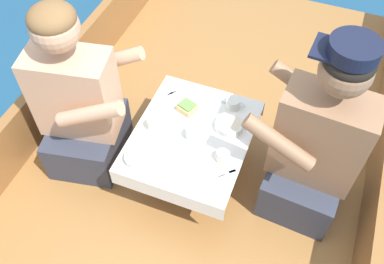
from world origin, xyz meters
name	(u,v)px	position (x,y,z in m)	size (l,w,h in m)	color
ground_plane	(192,198)	(0.00, 0.00, 0.00)	(60.00, 60.00, 0.00)	navy
boat_deck	(192,186)	(0.00, 0.00, 0.14)	(1.95, 3.74, 0.27)	#9E6B38
gunwale_port	(40,109)	(-0.94, 0.00, 0.44)	(0.06, 3.74, 0.33)	#936033
gunwale_starboard	(374,215)	(0.94, 0.00, 0.44)	(0.06, 3.74, 0.33)	#936033
cockpit_table	(192,139)	(0.00, 0.01, 0.58)	(0.57, 0.68, 0.35)	#B2B2B7
person_port	(79,105)	(-0.58, -0.07, 0.68)	(0.58, 0.52, 1.00)	#333847
person_starboard	(316,147)	(0.58, 0.09, 0.70)	(0.54, 0.47, 1.05)	#333847
plate_sandwich	(187,111)	(-0.08, 0.14, 0.62)	(0.21, 0.21, 0.01)	silver
plate_bread	(192,165)	(0.07, -0.17, 0.62)	(0.17, 0.17, 0.01)	silver
sandwich	(187,107)	(-0.08, 0.14, 0.65)	(0.11, 0.11, 0.05)	tan
bowl_port_near	(229,125)	(0.16, 0.11, 0.64)	(0.14, 0.14, 0.04)	silver
bowl_starboard_near	(138,157)	(-0.18, -0.23, 0.64)	(0.13, 0.13, 0.04)	silver
coffee_cup_port	(155,124)	(-0.19, -0.02, 0.65)	(0.10, 0.07, 0.06)	silver
coffee_cup_starboard	(194,133)	(0.01, -0.01, 0.65)	(0.10, 0.07, 0.07)	silver
coffee_cup_center	(233,103)	(0.13, 0.25, 0.65)	(0.10, 0.07, 0.06)	silver
tin_can	(223,156)	(0.19, -0.08, 0.65)	(0.07, 0.07, 0.05)	silver
utensil_spoon_port	(186,89)	(-0.14, 0.29, 0.62)	(0.14, 0.12, 0.01)	silver
utensil_knife_starboard	(209,182)	(0.17, -0.22, 0.62)	(0.13, 0.13, 0.00)	silver
utensil_knife_port	(212,98)	(0.01, 0.27, 0.62)	(0.17, 0.02, 0.00)	silver
utensil_spoon_center	(176,90)	(-0.19, 0.26, 0.62)	(0.10, 0.16, 0.01)	silver
utensil_spoon_starboard	(178,144)	(-0.04, -0.08, 0.62)	(0.15, 0.11, 0.01)	silver
utensil_fork_port	(222,175)	(0.22, -0.17, 0.62)	(0.14, 0.13, 0.00)	silver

